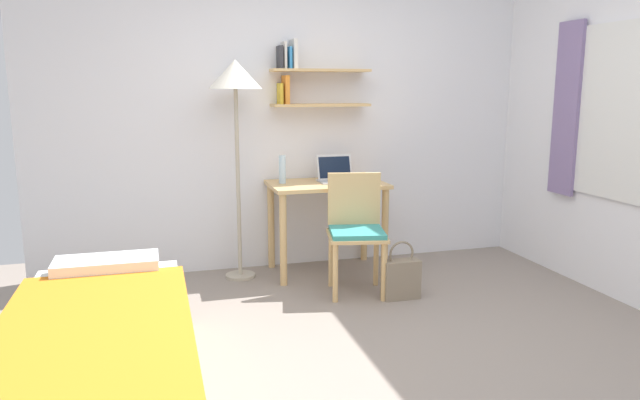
{
  "coord_description": "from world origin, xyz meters",
  "views": [
    {
      "loc": [
        -1.19,
        -2.87,
        1.52
      ],
      "look_at": [
        -0.24,
        0.51,
        0.85
      ],
      "focal_mm": 33.2,
      "sensor_mm": 36.0,
      "label": 1
    }
  ],
  "objects_px": {
    "desk_chair": "(356,227)",
    "laptop": "(336,175)",
    "water_bottle": "(282,169)",
    "standing_lamp": "(236,86)",
    "handbag": "(401,278)",
    "book_stack": "(360,177)",
    "bed": "(99,364)",
    "desk": "(327,201)"
  },
  "relations": [
    {
      "from": "desk_chair",
      "to": "handbag",
      "type": "relative_size",
      "value": 2.05
    },
    {
      "from": "desk_chair",
      "to": "book_stack",
      "type": "bearing_deg",
      "value": 67.68
    },
    {
      "from": "water_bottle",
      "to": "book_stack",
      "type": "distance_m",
      "value": 0.67
    },
    {
      "from": "bed",
      "to": "laptop",
      "type": "xyz_separation_m",
      "value": [
        1.74,
        1.84,
        0.57
      ]
    },
    {
      "from": "standing_lamp",
      "to": "book_stack",
      "type": "distance_m",
      "value": 1.27
    },
    {
      "from": "water_bottle",
      "to": "book_stack",
      "type": "relative_size",
      "value": 1.02
    },
    {
      "from": "standing_lamp",
      "to": "book_stack",
      "type": "bearing_deg",
      "value": 0.23
    },
    {
      "from": "desk_chair",
      "to": "standing_lamp",
      "type": "distance_m",
      "value": 1.42
    },
    {
      "from": "desk",
      "to": "book_stack",
      "type": "distance_m",
      "value": 0.36
    },
    {
      "from": "water_bottle",
      "to": "handbag",
      "type": "height_order",
      "value": "water_bottle"
    },
    {
      "from": "bed",
      "to": "water_bottle",
      "type": "bearing_deg",
      "value": 55.2
    },
    {
      "from": "desk",
      "to": "standing_lamp",
      "type": "height_order",
      "value": "standing_lamp"
    },
    {
      "from": "desk_chair",
      "to": "water_bottle",
      "type": "distance_m",
      "value": 0.81
    },
    {
      "from": "bed",
      "to": "laptop",
      "type": "bearing_deg",
      "value": 46.59
    },
    {
      "from": "desk_chair",
      "to": "water_bottle",
      "type": "height_order",
      "value": "water_bottle"
    },
    {
      "from": "desk_chair",
      "to": "handbag",
      "type": "bearing_deg",
      "value": -43.25
    },
    {
      "from": "desk",
      "to": "book_stack",
      "type": "height_order",
      "value": "book_stack"
    },
    {
      "from": "water_bottle",
      "to": "handbag",
      "type": "xyz_separation_m",
      "value": [
        0.7,
        -0.82,
        -0.72
      ]
    },
    {
      "from": "bed",
      "to": "laptop",
      "type": "height_order",
      "value": "laptop"
    },
    {
      "from": "standing_lamp",
      "to": "handbag",
      "type": "bearing_deg",
      "value": -37.33
    },
    {
      "from": "bed",
      "to": "desk_chair",
      "type": "height_order",
      "value": "desk_chair"
    },
    {
      "from": "book_stack",
      "to": "desk_chair",
      "type": "bearing_deg",
      "value": -112.32
    },
    {
      "from": "standing_lamp",
      "to": "desk_chair",
      "type": "bearing_deg",
      "value": -35.12
    },
    {
      "from": "desk_chair",
      "to": "standing_lamp",
      "type": "height_order",
      "value": "standing_lamp"
    },
    {
      "from": "book_stack",
      "to": "handbag",
      "type": "distance_m",
      "value": 1.03
    },
    {
      "from": "desk",
      "to": "book_stack",
      "type": "bearing_deg",
      "value": 9.32
    },
    {
      "from": "laptop",
      "to": "water_bottle",
      "type": "bearing_deg",
      "value": 177.63
    },
    {
      "from": "bed",
      "to": "standing_lamp",
      "type": "relative_size",
      "value": 1.15
    },
    {
      "from": "desk_chair",
      "to": "standing_lamp",
      "type": "relative_size",
      "value": 0.51
    },
    {
      "from": "desk_chair",
      "to": "laptop",
      "type": "xyz_separation_m",
      "value": [
        0.01,
        0.56,
        0.32
      ]
    },
    {
      "from": "standing_lamp",
      "to": "water_bottle",
      "type": "relative_size",
      "value": 7.56
    },
    {
      "from": "bed",
      "to": "handbag",
      "type": "relative_size",
      "value": 4.59
    },
    {
      "from": "water_bottle",
      "to": "book_stack",
      "type": "height_order",
      "value": "water_bottle"
    },
    {
      "from": "water_bottle",
      "to": "handbag",
      "type": "relative_size",
      "value": 0.53
    },
    {
      "from": "laptop",
      "to": "book_stack",
      "type": "height_order",
      "value": "laptop"
    },
    {
      "from": "water_bottle",
      "to": "book_stack",
      "type": "xyz_separation_m",
      "value": [
        0.67,
        -0.01,
        -0.09
      ]
    },
    {
      "from": "bed",
      "to": "book_stack",
      "type": "bearing_deg",
      "value": 43.36
    },
    {
      "from": "book_stack",
      "to": "desk",
      "type": "bearing_deg",
      "value": -170.68
    },
    {
      "from": "desk",
      "to": "standing_lamp",
      "type": "xyz_separation_m",
      "value": [
        -0.72,
        0.05,
        0.92
      ]
    },
    {
      "from": "desk",
      "to": "standing_lamp",
      "type": "distance_m",
      "value": 1.17
    },
    {
      "from": "desk_chair",
      "to": "water_bottle",
      "type": "relative_size",
      "value": 3.87
    },
    {
      "from": "laptop",
      "to": "water_bottle",
      "type": "xyz_separation_m",
      "value": [
        -0.45,
        0.02,
        0.06
      ]
    }
  ]
}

